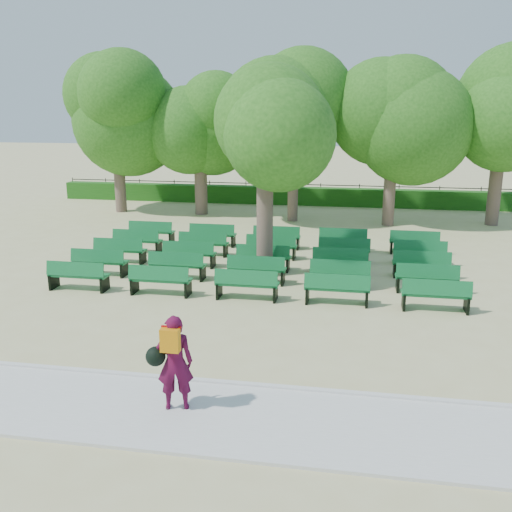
{
  "coord_description": "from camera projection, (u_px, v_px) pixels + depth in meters",
  "views": [
    {
      "loc": [
        2.86,
        -15.52,
        4.98
      ],
      "look_at": [
        0.29,
        -1.0,
        1.1
      ],
      "focal_mm": 40.0,
      "sensor_mm": 36.0,
      "label": 1
    }
  ],
  "objects": [
    {
      "name": "bench_array",
      "position": [
        265.0,
        267.0,
        17.93
      ],
      "size": [
        1.71,
        0.63,
        1.06
      ],
      "rotation": [
        0.0,
        0.0,
        -0.06
      ],
      "color": "#126B33",
      "rests_on": "ground"
    },
    {
      "name": "tree_among",
      "position": [
        265.0,
        149.0,
        16.37
      ],
      "size": [
        3.85,
        3.85,
        5.56
      ],
      "color": "brown",
      "rests_on": "ground"
    },
    {
      "name": "person",
      "position": [
        173.0,
        361.0,
        9.38
      ],
      "size": [
        0.82,
        0.54,
        1.65
      ],
      "rotation": [
        0.0,
        0.0,
        3.41
      ],
      "color": "#4B0A2A",
      "rests_on": "ground"
    },
    {
      "name": "paving",
      "position": [
        172.0,
        414.0,
        9.48
      ],
      "size": [
        30.0,
        2.2,
        0.06
      ],
      "primitive_type": "cube",
      "color": "silver",
      "rests_on": "ground"
    },
    {
      "name": "tree_line",
      "position": [
        292.0,
        219.0,
        26.05
      ],
      "size": [
        21.8,
        6.8,
        7.04
      ],
      "primitive_type": null,
      "color": "#306E1D",
      "rests_on": "ground"
    },
    {
      "name": "ground",
      "position": [
        252.0,
        284.0,
        16.53
      ],
      "size": [
        120.0,
        120.0,
        0.0
      ],
      "primitive_type": "plane",
      "color": "#C1BA80"
    },
    {
      "name": "curb",
      "position": [
        191.0,
        381.0,
        10.57
      ],
      "size": [
        30.0,
        0.12,
        0.1
      ],
      "primitive_type": "cube",
      "color": "silver",
      "rests_on": "ground"
    },
    {
      "name": "fence",
      "position": [
        301.0,
        203.0,
        30.24
      ],
      "size": [
        26.0,
        0.1,
        1.02
      ],
      "primitive_type": null,
      "color": "black",
      "rests_on": "ground"
    },
    {
      "name": "hedge",
      "position": [
        301.0,
        196.0,
        29.75
      ],
      "size": [
        26.0,
        0.7,
        0.9
      ],
      "primitive_type": "cube",
      "color": "#205D17",
      "rests_on": "ground"
    }
  ]
}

